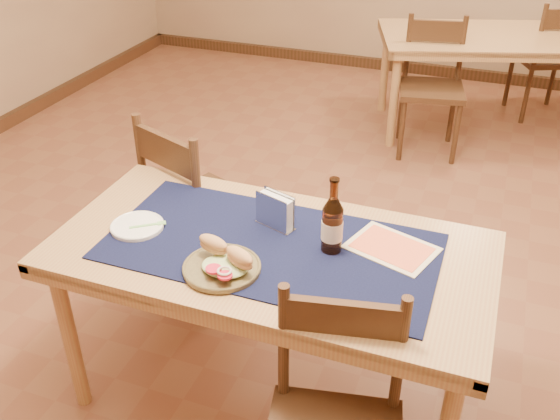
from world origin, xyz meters
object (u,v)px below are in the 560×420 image
(main_table, at_px, (271,265))
(napkin_holder, at_px, (275,211))
(back_table, at_px, (497,46))
(beer_bottle, at_px, (332,224))
(chair_main_far, at_px, (199,206))
(sandwich_plate, at_px, (223,264))

(main_table, bearing_deg, napkin_holder, 102.96)
(back_table, relative_size, napkin_holder, 11.26)
(beer_bottle, distance_m, napkin_holder, 0.26)
(back_table, relative_size, beer_bottle, 6.50)
(back_table, distance_m, chair_main_far, 2.87)
(sandwich_plate, relative_size, napkin_holder, 1.62)
(back_table, height_order, napkin_holder, napkin_holder)
(sandwich_plate, xyz_separation_m, beer_bottle, (0.31, 0.25, 0.08))
(main_table, relative_size, sandwich_plate, 5.90)
(main_table, xyz_separation_m, sandwich_plate, (-0.10, -0.19, 0.12))
(back_table, xyz_separation_m, sandwich_plate, (-0.70, -3.33, 0.12))
(back_table, bearing_deg, chair_main_far, -114.31)
(sandwich_plate, bearing_deg, main_table, 63.35)
(sandwich_plate, bearing_deg, back_table, 78.09)
(chair_main_far, xyz_separation_m, beer_bottle, (0.79, -0.47, 0.36))
(sandwich_plate, xyz_separation_m, napkin_holder, (0.07, 0.32, 0.04))
(sandwich_plate, relative_size, beer_bottle, 0.93)
(main_table, xyz_separation_m, beer_bottle, (0.21, 0.05, 0.20))
(main_table, height_order, sandwich_plate, sandwich_plate)
(chair_main_far, xyz_separation_m, sandwich_plate, (0.48, -0.72, 0.28))
(chair_main_far, height_order, sandwich_plate, chair_main_far)
(beer_bottle, bearing_deg, napkin_holder, 162.82)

